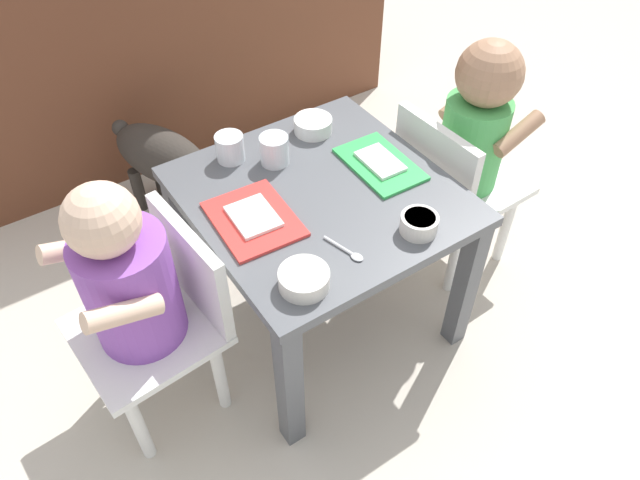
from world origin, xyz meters
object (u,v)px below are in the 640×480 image
(veggie_bowl_far, at_px, (304,279))
(cereal_bowl_left_side, at_px, (313,125))
(seated_child_right, at_px, (471,136))
(dog, at_px, (170,160))
(water_cup_left, at_px, (230,149))
(dining_table, at_px, (320,216))
(seated_child_left, at_px, (135,285))
(food_tray_right, at_px, (379,162))
(spoon_by_left_tray, at_px, (347,251))
(food_tray_left, at_px, (253,217))
(water_cup_right, at_px, (274,152))
(veggie_bowl_near, at_px, (419,223))

(veggie_bowl_far, xyz_separation_m, cereal_bowl_left_side, (0.29, 0.41, 0.00))
(seated_child_right, relative_size, dog, 1.53)
(dog, relative_size, water_cup_left, 6.60)
(dining_table, relative_size, veggie_bowl_far, 5.84)
(seated_child_left, bearing_deg, food_tray_right, 1.00)
(veggie_bowl_far, distance_m, spoon_by_left_tray, 0.12)
(veggie_bowl_far, distance_m, cereal_bowl_left_side, 0.50)
(seated_child_left, xyz_separation_m, food_tray_left, (0.27, 0.01, 0.03))
(cereal_bowl_left_side, height_order, spoon_by_left_tray, cereal_bowl_left_side)
(seated_child_left, relative_size, spoon_by_left_tray, 6.68)
(food_tray_left, height_order, spoon_by_left_tray, food_tray_left)
(food_tray_left, bearing_deg, seated_child_right, -2.41)
(veggie_bowl_far, bearing_deg, water_cup_left, 80.71)
(dog, relative_size, water_cup_right, 6.34)
(food_tray_right, bearing_deg, veggie_bowl_near, -107.29)
(dining_table, relative_size, dog, 1.31)
(food_tray_right, height_order, spoon_by_left_tray, food_tray_right)
(seated_child_left, relative_size, veggie_bowl_near, 8.48)
(food_tray_right, distance_m, water_cup_right, 0.24)
(cereal_bowl_left_side, relative_size, spoon_by_left_tray, 0.95)
(seated_child_right, distance_m, veggie_bowl_far, 0.64)
(food_tray_left, height_order, cereal_bowl_left_side, cereal_bowl_left_side)
(dog, height_order, spoon_by_left_tray, spoon_by_left_tray)
(seated_child_left, distance_m, veggie_bowl_near, 0.58)
(water_cup_right, bearing_deg, cereal_bowl_left_side, 20.46)
(water_cup_left, xyz_separation_m, spoon_by_left_tray, (0.05, -0.40, -0.02))
(food_tray_left, bearing_deg, veggie_bowl_near, -39.60)
(seated_child_left, xyz_separation_m, cereal_bowl_left_side, (0.55, 0.21, 0.05))
(food_tray_right, xyz_separation_m, water_cup_left, (-0.27, 0.21, 0.02))
(seated_child_right, bearing_deg, veggie_bowl_far, -163.01)
(dog, height_order, food_tray_left, food_tray_left)
(food_tray_right, distance_m, cereal_bowl_left_side, 0.20)
(seated_child_right, relative_size, food_tray_right, 3.15)
(food_tray_right, xyz_separation_m, veggie_bowl_far, (-0.34, -0.21, 0.01))
(veggie_bowl_far, bearing_deg, food_tray_left, 87.52)
(veggie_bowl_near, xyz_separation_m, spoon_by_left_tray, (-0.16, 0.03, -0.02))
(seated_child_right, height_order, food_tray_right, seated_child_right)
(dog, distance_m, cereal_bowl_left_side, 0.51)
(dog, xyz_separation_m, veggie_bowl_far, (-0.03, -0.78, 0.24))
(food_tray_right, height_order, veggie_bowl_near, veggie_bowl_near)
(seated_child_left, xyz_separation_m, seated_child_right, (0.88, -0.01, 0.01))
(dog, distance_m, water_cup_left, 0.44)
(dog, height_order, water_cup_right, water_cup_right)
(spoon_by_left_tray, bearing_deg, seated_child_right, 18.09)
(food_tray_right, height_order, veggie_bowl_far, veggie_bowl_far)
(cereal_bowl_left_side, bearing_deg, food_tray_left, -145.21)
(dining_table, height_order, veggie_bowl_far, veggie_bowl_far)
(dog, height_order, water_cup_left, water_cup_left)
(seated_child_right, relative_size, veggie_bowl_far, 6.82)
(dining_table, relative_size, food_tray_left, 2.71)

